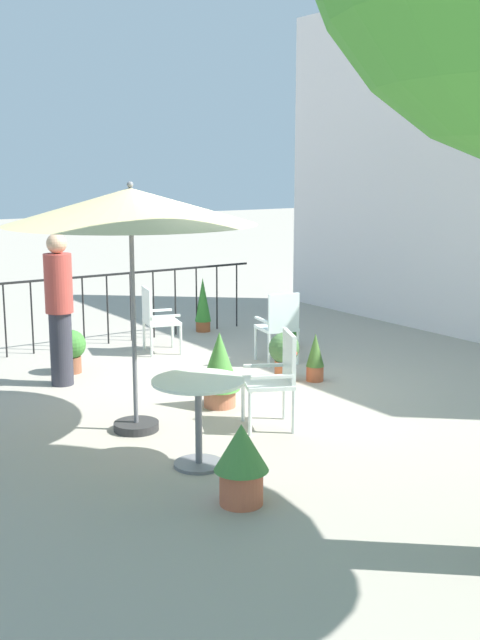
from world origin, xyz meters
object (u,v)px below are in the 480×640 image
patio_chair_2 (279,323)px  potted_plant_1 (241,460)px  patio_umbrella_0 (131,208)px  potted_plant_3 (284,353)px  potted_plant_4 (71,348)px  potted_plant_6 (220,367)px  standing_person (59,307)px  cafe_table_0 (198,406)px  patio_chair_1 (156,316)px  potted_plant_0 (315,357)px  patio_chair_0 (277,374)px  potted_plant_2 (290,327)px  potted_plant_5 (203,304)px

patio_chair_2 → potted_plant_1: bearing=-40.4°
patio_umbrella_0 → potted_plant_3: (-0.64, 2.28, -1.80)m
potted_plant_4 → potted_plant_6: (2.20, 0.78, 0.12)m
potted_plant_4 → potted_plant_6: potted_plant_6 is taller
patio_chair_2 → standing_person: size_ratio=0.53×
patio_umbrella_0 → cafe_table_0: 1.98m
patio_chair_1 → patio_chair_2: bearing=35.9°
patio_umbrella_0 → potted_plant_0: 3.21m
potted_plant_4 → standing_person: 0.82m
standing_person → cafe_table_0: bearing=0.4°
potted_plant_0 → potted_plant_1: (2.42, -2.68, 0.06)m
cafe_table_0 → patio_chair_0: bearing=111.7°
patio_chair_0 → potted_plant_6: 0.89m
potted_plant_1 → potted_plant_2: (-3.94, 3.46, -0.05)m
patio_chair_1 → potted_plant_2: bearing=64.2°
patio_chair_0 → potted_plant_3: patio_chair_0 is taller
patio_chair_1 → potted_plant_2: size_ratio=1.54×
potted_plant_4 → potted_plant_0: bearing=49.2°
potted_plant_6 → cafe_table_0: bearing=-38.3°
potted_plant_1 → potted_plant_3: size_ratio=1.09×
cafe_table_0 → patio_chair_2: 3.66m
potted_plant_2 → standing_person: (0.01, -3.36, 0.62)m
patio_chair_1 → potted_plant_3: (2.13, 0.60, -0.17)m
patio_umbrella_0 → potted_plant_6: size_ratio=2.94×
cafe_table_0 → potted_plant_4: 3.56m
potted_plant_0 → potted_plant_2: size_ratio=0.99×
patio_umbrella_0 → patio_chair_1: size_ratio=2.65×
potted_plant_1 → potted_plant_3: (-2.62, 2.38, -0.01)m
potted_plant_3 → potted_plant_0: bearing=55.5°
patio_chair_2 → potted_plant_4: size_ratio=1.74×
cafe_table_0 → potted_plant_0: size_ratio=1.36×
patio_chair_1 → patio_umbrella_0: bearing=-31.3°
patio_chair_1 → potted_plant_1: size_ratio=1.42×
patio_chair_1 → potted_plant_0: (2.34, 0.90, -0.22)m
patio_chair_0 → potted_plant_5: (-4.29, 1.75, -0.11)m
patio_chair_0 → potted_plant_5: patio_chair_0 is taller
potted_plant_2 → patio_chair_2: bearing=-46.0°
cafe_table_0 → patio_chair_2: size_ratio=0.84×
standing_person → patio_chair_0: bearing=24.3°
potted_plant_3 → potted_plant_5: bearing=167.3°
potted_plant_0 → potted_plant_6: (0.23, -1.49, 0.14)m
cafe_table_0 → standing_person: size_ratio=0.44×
standing_person → potted_plant_2: bearing=90.1°
potted_plant_5 → standing_person: (1.67, -2.94, 0.50)m
patio_chair_2 → potted_plant_3: size_ratio=1.61×
patio_chair_2 → standing_person: (-0.62, -2.71, 0.39)m
cafe_table_0 → patio_chair_0: patio_chair_0 is taller
potted_plant_1 → potted_plant_6: size_ratio=0.78×
potted_plant_0 → potted_plant_1: bearing=-48.0°
cafe_table_0 → potted_plant_0: 3.01m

